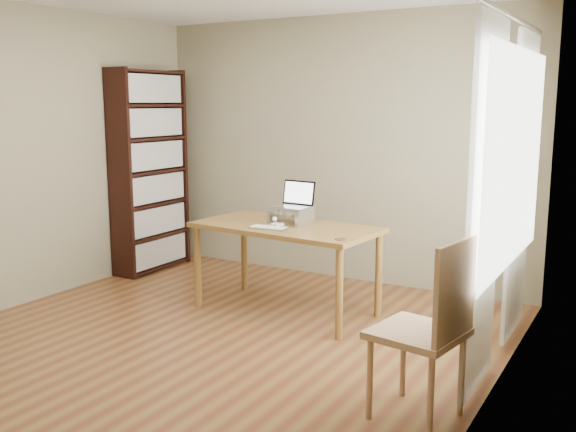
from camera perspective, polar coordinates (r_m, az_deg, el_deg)
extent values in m
cube|color=#5B2D18|center=(4.82, -7.79, -11.59)|extent=(4.00, 4.50, 0.02)
cube|color=#8B895E|center=(6.43, 4.42, 5.92)|extent=(4.00, 0.02, 2.60)
cube|color=#8B895E|center=(5.96, -23.62, 4.79)|extent=(0.02, 4.50, 2.60)
cube|color=#8B895E|center=(3.63, 17.65, 2.30)|extent=(0.02, 4.50, 2.60)
cube|color=white|center=(4.41, 19.63, 4.79)|extent=(0.01, 1.80, 1.40)
cube|color=black|center=(6.58, -14.73, 3.53)|extent=(0.30, 0.04, 2.10)
cube|color=black|center=(7.21, -9.92, 4.26)|extent=(0.30, 0.04, 2.10)
cube|color=black|center=(6.99, -13.07, 3.96)|extent=(0.02, 0.90, 2.10)
cube|color=black|center=(7.07, -11.91, -4.33)|extent=(0.30, 0.84, 0.02)
cube|color=black|center=(7.01, -11.78, -3.02)|extent=(0.20, 0.78, 0.28)
cube|color=black|center=(6.99, -12.01, -1.63)|extent=(0.30, 0.84, 0.03)
cube|color=black|center=(6.94, -11.88, -0.28)|extent=(0.20, 0.78, 0.28)
cube|color=black|center=(6.94, -12.11, 1.12)|extent=(0.30, 0.84, 0.02)
cube|color=black|center=(6.89, -11.98, 2.50)|extent=(0.20, 0.78, 0.28)
cube|color=black|center=(6.89, -12.22, 3.91)|extent=(0.30, 0.84, 0.02)
cube|color=black|center=(6.86, -12.08, 5.32)|extent=(0.20, 0.78, 0.28)
cube|color=black|center=(6.87, -12.32, 6.74)|extent=(0.30, 0.84, 0.02)
cube|color=black|center=(6.84, -12.19, 8.15)|extent=(0.20, 0.78, 0.28)
cube|color=black|center=(6.86, -12.43, 9.57)|extent=(0.30, 0.84, 0.02)
cube|color=black|center=(6.84, -12.30, 11.00)|extent=(0.20, 0.78, 0.28)
cube|color=black|center=(6.86, -12.54, 12.41)|extent=(0.30, 0.84, 0.03)
cube|color=white|center=(3.91, 17.05, 0.64)|extent=(0.03, 0.70, 2.20)
cube|color=white|center=(4.98, 19.96, 2.41)|extent=(0.03, 0.70, 2.20)
cylinder|color=#BCBEC1|center=(4.43, 19.53, 16.24)|extent=(0.03, 1.90, 0.03)
cube|color=brown|center=(5.36, -0.19, -1.02)|extent=(1.59, 0.89, 0.04)
cylinder|color=brown|center=(6.08, -4.42, -3.33)|extent=(0.06, 0.06, 0.71)
cylinder|color=brown|center=(5.43, 8.06, -5.04)|extent=(0.06, 0.06, 0.71)
cylinder|color=brown|center=(5.58, -8.21, -4.64)|extent=(0.06, 0.06, 0.71)
cylinder|color=brown|center=(4.86, 5.15, -6.80)|extent=(0.06, 0.06, 0.71)
cube|color=#BCBEC1|center=(5.49, -1.08, 0.09)|extent=(0.03, 0.25, 0.12)
cube|color=#BCBEC1|center=(5.35, 1.58, -0.18)|extent=(0.03, 0.25, 0.12)
cube|color=#BCBEC1|center=(5.41, 0.24, 0.64)|extent=(0.32, 0.25, 0.01)
cube|color=#BCBEC1|center=(5.40, 0.24, 0.79)|extent=(0.33, 0.24, 0.02)
cube|color=black|center=(5.50, 0.89, 2.10)|extent=(0.31, 0.07, 0.21)
cube|color=white|center=(5.49, 0.86, 2.10)|extent=(0.28, 0.06, 0.17)
cube|color=#BCBEC1|center=(5.19, -1.74, -1.08)|extent=(0.32, 0.16, 0.02)
cube|color=white|center=(5.19, -1.74, -0.98)|extent=(0.29, 0.14, 0.00)
cylinder|color=brown|center=(4.81, 4.70, -2.07)|extent=(0.09, 0.09, 0.01)
ellipsoid|color=#423A34|center=(5.45, 0.36, 0.01)|extent=(0.16, 0.35, 0.12)
ellipsoid|color=#423A34|center=(5.54, 0.93, 0.13)|extent=(0.14, 0.15, 0.11)
ellipsoid|color=#423A34|center=(5.28, -0.66, -0.11)|extent=(0.09, 0.09, 0.09)
ellipsoid|color=silver|center=(5.32, -0.44, -0.38)|extent=(0.08, 0.08, 0.07)
sphere|color=silver|center=(5.25, -0.85, -0.31)|extent=(0.04, 0.04, 0.04)
cone|color=#423A34|center=(5.29, -0.89, 0.35)|extent=(0.03, 0.04, 0.04)
cone|color=#423A34|center=(5.26, -0.37, 0.30)|extent=(0.03, 0.04, 0.04)
cylinder|color=silver|center=(5.30, -0.99, -0.78)|extent=(0.03, 0.08, 0.03)
cylinder|color=silver|center=(5.27, -0.43, -0.84)|extent=(0.03, 0.08, 0.03)
cylinder|color=#423A34|center=(5.52, 1.84, -0.30)|extent=(0.12, 0.19, 0.03)
cube|color=tan|center=(3.69, 11.44, -10.18)|extent=(0.53, 0.53, 0.04)
cylinder|color=tan|center=(3.68, 7.48, -14.29)|extent=(0.04, 0.04, 0.50)
cylinder|color=tan|center=(3.57, 13.24, -15.29)|extent=(0.04, 0.04, 0.50)
cylinder|color=tan|center=(4.00, 9.60, -12.29)|extent=(0.04, 0.04, 0.50)
cylinder|color=tan|center=(3.90, 14.90, -13.11)|extent=(0.04, 0.04, 0.50)
cube|color=tan|center=(3.55, 14.82, -6.46)|extent=(0.10, 0.44, 0.55)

